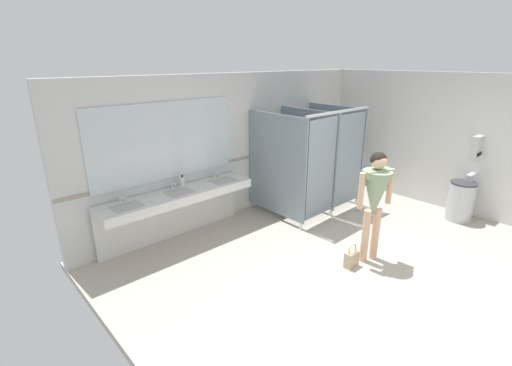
{
  "coord_description": "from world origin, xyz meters",
  "views": [
    {
      "loc": [
        -4.26,
        -2.02,
        2.82
      ],
      "look_at": [
        -0.91,
        1.65,
        1.1
      ],
      "focal_mm": 25.1,
      "sensor_mm": 36.0,
      "label": 1
    }
  ],
  "objects_px": {
    "soap_dispenser": "(182,182)",
    "handbag": "(351,258)",
    "paper_towel_dispenser_lower": "(471,185)",
    "paper_towel_dispenser_upper": "(478,146)",
    "trash_bin": "(461,201)",
    "person_standing": "(375,194)"
  },
  "relations": [
    {
      "from": "paper_towel_dispenser_lower",
      "to": "paper_towel_dispenser_upper",
      "type": "bearing_deg",
      "value": 90.0
    },
    {
      "from": "handbag",
      "to": "soap_dispenser",
      "type": "xyz_separation_m",
      "value": [
        -1.2,
        2.49,
        0.81
      ]
    },
    {
      "from": "paper_towel_dispenser_upper",
      "to": "handbag",
      "type": "relative_size",
      "value": 1.06
    },
    {
      "from": "trash_bin",
      "to": "person_standing",
      "type": "height_order",
      "value": "person_standing"
    },
    {
      "from": "person_standing",
      "to": "handbag",
      "type": "bearing_deg",
      "value": 171.15
    },
    {
      "from": "handbag",
      "to": "paper_towel_dispenser_lower",
      "type": "bearing_deg",
      "value": -7.94
    },
    {
      "from": "paper_towel_dispenser_upper",
      "to": "soap_dispenser",
      "type": "relative_size",
      "value": 1.93
    },
    {
      "from": "paper_towel_dispenser_lower",
      "to": "handbag",
      "type": "xyz_separation_m",
      "value": [
        -3.17,
        0.44,
        -0.48
      ]
    },
    {
      "from": "paper_towel_dispenser_lower",
      "to": "person_standing",
      "type": "xyz_separation_m",
      "value": [
        -2.81,
        0.39,
        0.43
      ]
    },
    {
      "from": "trash_bin",
      "to": "paper_towel_dispenser_lower",
      "type": "bearing_deg",
      "value": -3.86
    },
    {
      "from": "paper_towel_dispenser_lower",
      "to": "handbag",
      "type": "bearing_deg",
      "value": 172.06
    },
    {
      "from": "soap_dispenser",
      "to": "handbag",
      "type": "bearing_deg",
      "value": -64.3
    },
    {
      "from": "paper_towel_dispenser_upper",
      "to": "soap_dispenser",
      "type": "xyz_separation_m",
      "value": [
        -4.37,
        2.91,
        -0.4
      ]
    },
    {
      "from": "paper_towel_dispenser_lower",
      "to": "person_standing",
      "type": "height_order",
      "value": "person_standing"
    },
    {
      "from": "paper_towel_dispenser_upper",
      "to": "soap_dispenser",
      "type": "height_order",
      "value": "paper_towel_dispenser_upper"
    },
    {
      "from": "paper_towel_dispenser_upper",
      "to": "person_standing",
      "type": "distance_m",
      "value": 2.85
    },
    {
      "from": "paper_towel_dispenser_upper",
      "to": "handbag",
      "type": "xyz_separation_m",
      "value": [
        -3.17,
        0.42,
        -1.21
      ]
    },
    {
      "from": "trash_bin",
      "to": "soap_dispenser",
      "type": "distance_m",
      "value": 5.01
    },
    {
      "from": "person_standing",
      "to": "soap_dispenser",
      "type": "height_order",
      "value": "person_standing"
    },
    {
      "from": "person_standing",
      "to": "handbag",
      "type": "xyz_separation_m",
      "value": [
        -0.36,
        0.06,
        -0.91
      ]
    },
    {
      "from": "trash_bin",
      "to": "handbag",
      "type": "height_order",
      "value": "trash_bin"
    },
    {
      "from": "paper_towel_dispenser_lower",
      "to": "person_standing",
      "type": "relative_size",
      "value": 0.27
    }
  ]
}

